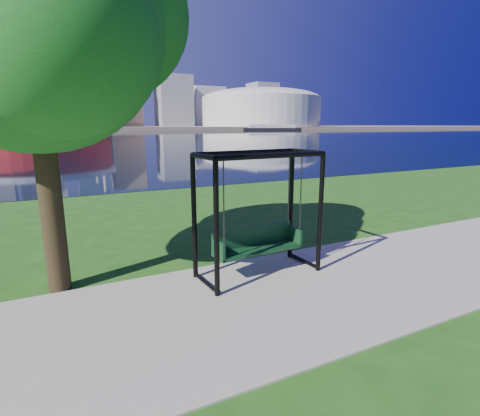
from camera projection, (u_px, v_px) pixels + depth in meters
ground at (246, 291)px, 7.24m from camera, size 900.00×900.00×0.00m
path at (259, 301)px, 6.80m from camera, size 120.00×4.00×0.03m
river at (63, 137)px, 96.19m from camera, size 900.00×180.00×0.02m
far_bank at (53, 128)px, 273.86m from camera, size 900.00×228.00×2.00m
stadium at (31, 104)px, 204.69m from camera, size 83.00×83.00×32.00m
arena at (261, 107)px, 267.90m from camera, size 84.00×84.00×26.56m
skyline at (41, 79)px, 276.08m from camera, size 392.00×66.00×96.50m
swing at (258, 217)px, 7.78m from camera, size 2.63×1.26×2.62m
park_tree at (26, 10)px, 6.25m from camera, size 5.82×5.26×7.23m
barge at (272, 128)px, 218.52m from camera, size 34.55×19.42×3.35m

